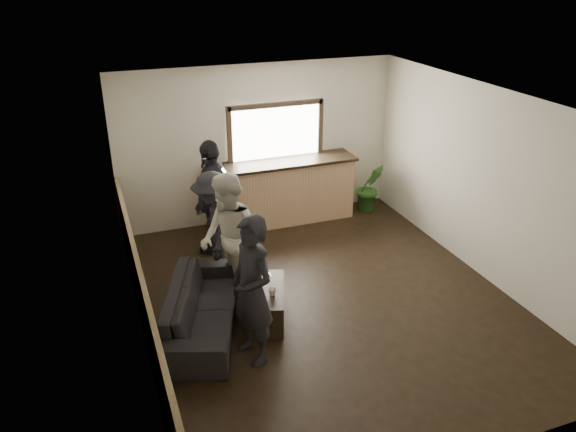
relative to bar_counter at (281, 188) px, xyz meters
name	(u,v)px	position (x,y,z in m)	size (l,w,h in m)	color
ground	(325,299)	(-0.30, -2.70, -0.64)	(5.00, 6.00, 0.01)	black
room_shell	(275,212)	(-1.04, -2.70, 0.83)	(5.01, 6.01, 2.80)	silver
bar_counter	(281,188)	(0.00, 0.00, 0.00)	(2.70, 0.68, 2.13)	tan
sofa	(202,307)	(-2.05, -2.75, -0.33)	(2.12, 0.83, 0.62)	black
coffee_table	(263,303)	(-1.25, -2.80, -0.42)	(0.55, 0.99, 0.44)	black
cup_a	(254,277)	(-1.30, -2.56, -0.15)	(0.13, 0.13, 0.10)	silver
cup_b	(272,292)	(-1.18, -2.98, -0.15)	(0.10, 0.10, 0.10)	silver
potted_plant	(370,187)	(1.73, -0.14, -0.18)	(0.51, 0.41, 0.93)	#2D6623
person_a	(252,291)	(-1.60, -3.53, 0.28)	(0.62, 0.77, 1.84)	black
person_b	(228,240)	(-1.53, -2.21, 0.28)	(0.76, 0.94, 1.85)	beige
person_c	(214,225)	(-1.56, -1.47, 0.18)	(0.73, 1.12, 1.64)	black
person_d	(213,197)	(-1.38, -0.69, 0.30)	(1.04, 1.15, 1.88)	black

